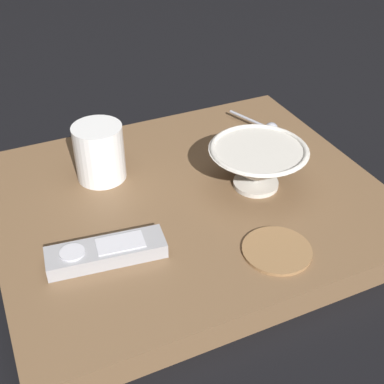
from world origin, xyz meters
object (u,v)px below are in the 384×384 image
(teaspoon, at_px, (268,128))
(drink_coaster, at_px, (277,250))
(cereal_bowl, at_px, (257,164))
(tv_remote_near, at_px, (106,252))
(coffee_mug, at_px, (100,152))

(teaspoon, relative_size, drink_coaster, 1.12)
(cereal_bowl, distance_m, teaspoon, 0.18)
(drink_coaster, bearing_deg, tv_remote_near, 158.90)
(tv_remote_near, distance_m, drink_coaster, 0.25)
(cereal_bowl, xyz_separation_m, drink_coaster, (-0.06, -0.16, -0.04))
(teaspoon, bearing_deg, coffee_mug, -178.86)
(coffee_mug, relative_size, teaspoon, 1.00)
(cereal_bowl, bearing_deg, coffee_mug, 149.44)
(cereal_bowl, relative_size, coffee_mug, 1.44)
(coffee_mug, distance_m, tv_remote_near, 0.22)
(coffee_mug, distance_m, drink_coaster, 0.35)
(cereal_bowl, xyz_separation_m, teaspoon, (0.11, 0.14, -0.03))
(teaspoon, distance_m, drink_coaster, 0.35)
(cereal_bowl, distance_m, tv_remote_near, 0.30)
(coffee_mug, height_order, drink_coaster, coffee_mug)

